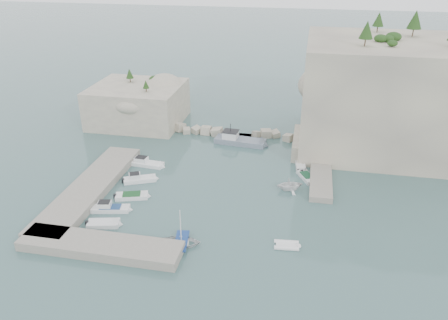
% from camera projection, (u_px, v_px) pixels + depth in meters
% --- Properties ---
extents(ground, '(400.00, 400.00, 0.00)m').
position_uv_depth(ground, '(215.00, 201.00, 56.79)').
color(ground, '#436564').
rests_on(ground, ground).
extents(cliff_east, '(26.00, 22.00, 17.00)m').
position_uv_depth(cliff_east, '(387.00, 95.00, 69.27)').
color(cliff_east, beige).
rests_on(cliff_east, ground).
extents(cliff_terrace, '(8.00, 10.00, 2.50)m').
position_uv_depth(cliff_terrace, '(318.00, 144.00, 69.81)').
color(cliff_terrace, beige).
rests_on(cliff_terrace, ground).
extents(outcrop_west, '(16.00, 14.00, 7.00)m').
position_uv_depth(outcrop_west, '(138.00, 104.00, 80.76)').
color(outcrop_west, beige).
rests_on(outcrop_west, ground).
extents(quay_west, '(5.00, 24.00, 1.10)m').
position_uv_depth(quay_west, '(90.00, 188.00, 58.64)').
color(quay_west, '#9E9689').
rests_on(quay_west, ground).
extents(quay_south, '(18.00, 4.00, 1.10)m').
position_uv_depth(quay_south, '(100.00, 246.00, 47.29)').
color(quay_south, '#9E9689').
rests_on(quay_south, ground).
extents(ledge_east, '(3.00, 16.00, 0.80)m').
position_uv_depth(ledge_east, '(321.00, 172.00, 63.05)').
color(ledge_east, '#9E9689').
rests_on(ledge_east, ground).
extents(breakwater, '(28.00, 3.00, 1.40)m').
position_uv_depth(breakwater, '(236.00, 132.00, 76.02)').
color(breakwater, beige).
rests_on(breakwater, ground).
extents(motorboat_a, '(5.90, 2.21, 1.40)m').
position_uv_depth(motorboat_a, '(147.00, 165.00, 65.91)').
color(motorboat_a, white).
rests_on(motorboat_a, ground).
extents(motorboat_b, '(5.13, 3.48, 1.40)m').
position_uv_depth(motorboat_b, '(140.00, 181.00, 61.49)').
color(motorboat_b, white).
rests_on(motorboat_b, ground).
extents(motorboat_c, '(4.86, 2.92, 0.70)m').
position_uv_depth(motorboat_c, '(132.00, 198.00, 57.41)').
color(motorboat_c, white).
rests_on(motorboat_c, ground).
extents(motorboat_d, '(5.35, 2.53, 1.40)m').
position_uv_depth(motorboat_d, '(111.00, 211.00, 54.61)').
color(motorboat_d, white).
rests_on(motorboat_d, ground).
extents(motorboat_e, '(4.35, 2.54, 0.70)m').
position_uv_depth(motorboat_e, '(104.00, 225.00, 51.71)').
color(motorboat_e, silver).
rests_on(motorboat_e, ground).
extents(rowboat, '(4.70, 3.69, 0.89)m').
position_uv_depth(rowboat, '(182.00, 245.00, 48.41)').
color(rowboat, white).
rests_on(rowboat, ground).
extents(inflatable_dinghy, '(3.08, 1.68, 0.44)m').
position_uv_depth(inflatable_dinghy, '(286.00, 246.00, 48.09)').
color(inflatable_dinghy, white).
rests_on(inflatable_dinghy, ground).
extents(tender_east_a, '(4.39, 4.09, 1.88)m').
position_uv_depth(tender_east_a, '(289.00, 190.00, 59.31)').
color(tender_east_a, white).
rests_on(tender_east_a, ground).
extents(tender_east_b, '(3.32, 4.62, 0.70)m').
position_uv_depth(tender_east_b, '(306.00, 178.00, 62.20)').
color(tender_east_b, white).
rests_on(tender_east_b, ground).
extents(tender_east_c, '(1.87, 4.38, 0.70)m').
position_uv_depth(tender_east_c, '(300.00, 168.00, 65.24)').
color(tender_east_c, silver).
rests_on(tender_east_c, ground).
extents(tender_east_d, '(4.95, 2.24, 1.85)m').
position_uv_depth(tender_east_d, '(307.00, 160.00, 67.53)').
color(tender_east_d, white).
rests_on(tender_east_d, ground).
extents(work_boat, '(9.50, 3.65, 2.20)m').
position_uv_depth(work_boat, '(240.00, 144.00, 73.20)').
color(work_boat, slate).
rests_on(work_boat, ground).
extents(rowboat_mast, '(0.10, 0.10, 4.20)m').
position_uv_depth(rowboat_mast, '(181.00, 226.00, 47.29)').
color(rowboat_mast, white).
rests_on(rowboat_mast, rowboat).
extents(vegetation, '(53.48, 13.88, 13.40)m').
position_uv_depth(vegetation, '(361.00, 32.00, 67.25)').
color(vegetation, '#1E4219').
rests_on(vegetation, ground).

